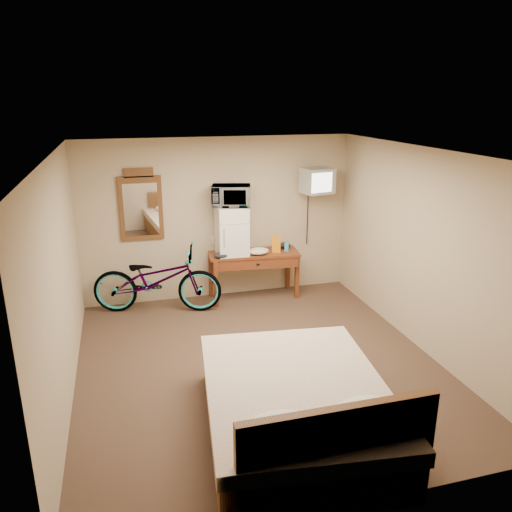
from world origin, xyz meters
name	(u,v)px	position (x,y,z in m)	size (l,w,h in m)	color
room	(258,265)	(0.00, 0.00, 1.25)	(4.60, 4.64, 2.50)	#4F3627
desk	(254,260)	(0.50, 2.00, 0.63)	(1.44, 0.67, 0.75)	maroon
mini_fridge	(232,230)	(0.15, 2.05, 1.13)	(0.46, 0.46, 0.75)	white
microwave	(231,196)	(0.15, 2.05, 1.66)	(0.57, 0.38, 0.31)	white
snack_bag	(276,244)	(0.84, 1.95, 0.88)	(0.13, 0.08, 0.26)	orange
blue_cup	(286,247)	(1.01, 1.98, 0.81)	(0.07, 0.07, 0.12)	#43B0E4
cloth_cream	(259,251)	(0.54, 1.91, 0.80)	(0.33, 0.25, 0.10)	beige
cloth_dark_a	(221,255)	(-0.04, 1.89, 0.79)	(0.23, 0.17, 0.09)	black
cloth_dark_b	(284,245)	(1.03, 2.12, 0.80)	(0.20, 0.16, 0.09)	black
crt_television	(317,181)	(1.51, 2.02, 1.82)	(0.51, 0.61, 0.39)	black
wall_mirror	(141,206)	(-1.16, 2.27, 1.53)	(0.63, 0.04, 1.07)	brown
bicycle	(157,280)	(-1.02, 1.90, 0.50)	(0.66, 1.89, 0.99)	black
bed	(297,408)	(0.00, -1.37, 0.29)	(1.90, 2.37, 0.90)	brown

